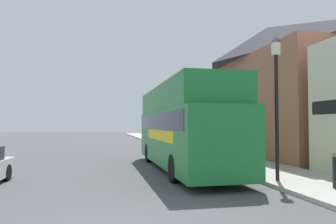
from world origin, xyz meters
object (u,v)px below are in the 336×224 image
object	(u,v)px
lamp_post_nearest	(276,82)
lamp_post_second	(210,98)
parked_car_ahead_of_bus	(163,144)
tour_bus	(182,132)

from	to	relation	value
lamp_post_nearest	lamp_post_second	size ratio (longest dim) A/B	1.01
parked_car_ahead_of_bus	lamp_post_nearest	size ratio (longest dim) A/B	0.90
tour_bus	parked_car_ahead_of_bus	xyz separation A→B (m)	(0.73, 8.63, -1.07)
parked_car_ahead_of_bus	tour_bus	bearing A→B (deg)	-91.76
parked_car_ahead_of_bus	lamp_post_nearest	distance (m)	13.49
tour_bus	lamp_post_second	world-z (taller)	lamp_post_second
tour_bus	lamp_post_second	size ratio (longest dim) A/B	2.19
tour_bus	parked_car_ahead_of_bus	bearing A→B (deg)	85.22
parked_car_ahead_of_bus	lamp_post_nearest	world-z (taller)	lamp_post_nearest
tour_bus	lamp_post_second	xyz separation A→B (m)	(2.35, 2.76, 1.84)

